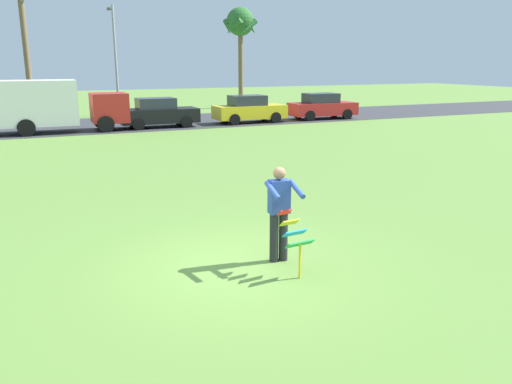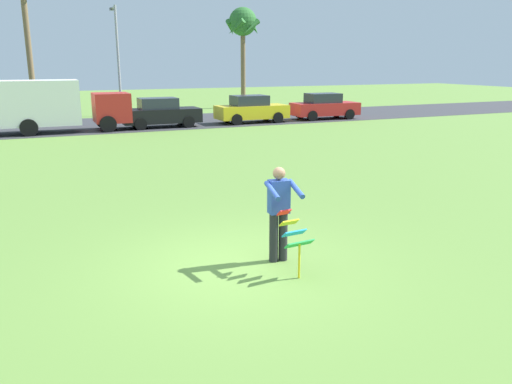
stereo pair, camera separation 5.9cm
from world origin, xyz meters
name	(u,v)px [view 2 (the right image)]	position (x,y,z in m)	size (l,w,h in m)	color
ground_plane	(239,266)	(0.00, 0.00, 0.00)	(120.00, 120.00, 0.00)	olive
road_strip	(92,125)	(0.00, 22.38, 0.01)	(120.00, 8.00, 0.01)	#38383D
person_kite_flyer	(279,211)	(0.74, -0.07, 0.95)	(0.58, 0.68, 1.73)	#26262B
kite_held	(294,235)	(0.70, -0.72, 0.71)	(0.52, 0.66, 1.08)	red
parked_truck_red_cab	(52,105)	(-2.06, 19.98, 1.41)	(6.72, 2.16, 2.62)	#B2231E
parked_car_black	(161,113)	(3.40, 19.98, 0.77)	(4.20, 1.84, 1.60)	black
parked_car_yellow	(251,110)	(8.80, 19.98, 0.77)	(4.22, 1.87, 1.60)	yellow
parked_car_red	(324,107)	(13.78, 19.98, 0.77)	(4.26, 1.96, 1.60)	red
palm_tree_centre_far	(243,26)	(12.26, 29.65, 6.14)	(2.58, 2.71, 7.49)	brown
streetlight_pole	(118,54)	(2.47, 27.31, 4.00)	(0.24, 1.65, 7.00)	#9E9EA3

